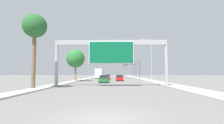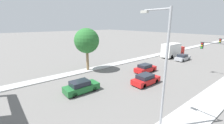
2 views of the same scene
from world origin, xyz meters
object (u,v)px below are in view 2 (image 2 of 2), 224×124
(car_near_right, at_px, (146,79))
(car_mid_left, at_px, (183,58))
(palm_tree_background, at_px, (87,41))
(car_mid_center, at_px, (81,87))
(car_far_right, at_px, (145,68))
(street_lamp_right, at_px, (162,63))
(traffic_light_near_intersection, at_px, (219,54))
(truck_box_primary, at_px, (173,50))

(car_near_right, xyz_separation_m, car_mid_left, (-3.50, 17.91, -0.01))
(car_near_right, height_order, car_mid_left, car_near_right)
(car_mid_left, distance_m, palm_tree_background, 22.81)
(car_mid_center, bearing_deg, car_far_right, 90.00)
(car_mid_center, distance_m, street_lamp_right, 11.29)
(car_mid_left, relative_size, street_lamp_right, 0.46)
(car_mid_center, relative_size, traffic_light_near_intersection, 0.76)
(car_mid_left, height_order, truck_box_primary, truck_box_primary)
(traffic_light_near_intersection, bearing_deg, car_mid_left, 141.47)
(car_far_right, xyz_separation_m, car_mid_center, (-0.00, -12.64, 0.03))
(car_near_right, distance_m, street_lamp_right, 10.60)
(palm_tree_background, bearing_deg, car_far_right, 46.09)
(car_mid_center, distance_m, truck_box_primary, 28.08)
(palm_tree_background, distance_m, street_lamp_right, 17.62)
(car_near_right, distance_m, car_mid_left, 18.25)
(car_mid_left, relative_size, truck_box_primary, 0.57)
(traffic_light_near_intersection, distance_m, palm_tree_background, 21.38)
(truck_box_primary, height_order, traffic_light_near_intersection, traffic_light_near_intersection)
(car_mid_left, height_order, street_lamp_right, street_lamp_right)
(car_far_right, relative_size, traffic_light_near_intersection, 0.74)
(car_near_right, distance_m, car_mid_center, 9.07)
(car_far_right, height_order, car_mid_center, car_mid_center)
(car_far_right, distance_m, car_mid_center, 12.64)
(truck_box_primary, relative_size, street_lamp_right, 0.80)
(car_mid_center, height_order, truck_box_primary, truck_box_primary)
(car_mid_center, xyz_separation_m, palm_tree_background, (-7.20, 5.16, 4.73))
(traffic_light_near_intersection, xyz_separation_m, palm_tree_background, (-15.99, -14.12, 1.56))
(car_near_right, bearing_deg, palm_tree_background, -163.32)
(street_lamp_right, bearing_deg, truck_box_primary, 117.36)
(car_near_right, height_order, car_far_right, car_near_right)
(car_mid_left, height_order, car_far_right, car_mid_left)
(truck_box_primary, xyz_separation_m, traffic_light_near_intersection, (12.29, -8.56, 2.12))
(car_far_right, relative_size, street_lamp_right, 0.44)
(street_lamp_right, bearing_deg, palm_tree_background, 168.43)
(truck_box_primary, bearing_deg, car_far_right, -77.03)
(car_far_right, bearing_deg, street_lamp_right, -47.58)
(car_far_right, bearing_deg, car_mid_center, -90.00)
(car_far_right, distance_m, palm_tree_background, 11.42)
(truck_box_primary, distance_m, street_lamp_right, 29.76)
(car_mid_left, bearing_deg, truck_box_primary, 155.92)
(car_near_right, relative_size, car_far_right, 1.04)
(truck_box_primary, relative_size, palm_tree_background, 1.00)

